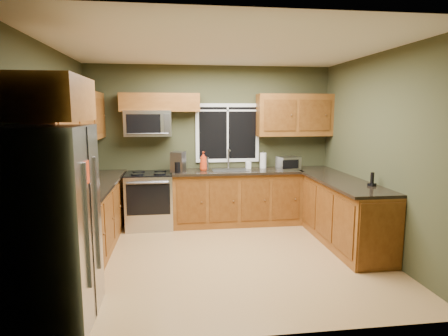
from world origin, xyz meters
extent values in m
plane|color=#A67B49|center=(0.00, 0.00, 0.00)|extent=(4.20, 4.20, 0.00)
plane|color=white|center=(0.00, 0.00, 2.70)|extent=(4.20, 4.20, 0.00)
plane|color=#383A22|center=(0.00, 1.80, 1.35)|extent=(4.20, 0.00, 4.20)
plane|color=#383A22|center=(0.00, -1.80, 1.35)|extent=(4.20, 0.00, 4.20)
plane|color=#383A22|center=(-2.10, 0.00, 1.35)|extent=(0.00, 3.60, 3.60)
plane|color=#383A22|center=(2.10, 0.00, 1.35)|extent=(0.00, 3.60, 3.60)
cube|color=white|center=(0.30, 1.79, 1.55)|extent=(1.12, 0.03, 1.02)
cube|color=black|center=(0.30, 1.78, 1.55)|extent=(1.00, 0.01, 0.90)
cube|color=white|center=(0.30, 1.77, 1.55)|extent=(0.03, 0.01, 0.90)
cube|color=white|center=(0.30, 1.77, 1.94)|extent=(1.00, 0.01, 0.03)
cube|color=brown|center=(-1.80, 0.48, 0.45)|extent=(0.60, 2.65, 0.90)
cube|color=black|center=(-1.78, 0.48, 0.92)|extent=(0.65, 2.65, 0.04)
cube|color=brown|center=(0.42, 1.50, 0.45)|extent=(2.17, 0.60, 0.90)
cube|color=black|center=(0.42, 1.48, 0.92)|extent=(2.17, 0.65, 0.04)
cube|color=brown|center=(1.80, 0.55, 0.45)|extent=(0.60, 2.50, 0.90)
cube|color=#613311|center=(1.80, -0.71, 0.45)|extent=(0.56, 0.02, 0.82)
cube|color=black|center=(1.78, 0.55, 0.92)|extent=(0.65, 2.50, 0.04)
cube|color=brown|center=(-1.94, 0.48, 1.86)|extent=(0.33, 2.65, 0.72)
cube|color=brown|center=(-0.85, 1.64, 2.07)|extent=(1.30, 0.33, 0.30)
cube|color=brown|center=(1.45, 1.64, 1.86)|extent=(1.30, 0.33, 0.72)
cube|color=brown|center=(-1.74, -1.30, 2.03)|extent=(0.72, 0.90, 0.38)
cube|color=#B7B7BC|center=(-1.74, -1.30, 0.90)|extent=(0.72, 0.90, 1.80)
cube|color=slate|center=(-1.37, -1.50, 0.95)|extent=(0.03, 0.04, 1.10)
cube|color=slate|center=(-1.37, -1.10, 0.95)|extent=(0.03, 0.04, 1.10)
cube|color=black|center=(-1.38, -1.30, 0.90)|extent=(0.01, 0.02, 1.78)
cube|color=red|center=(-1.37, -1.40, 1.40)|extent=(0.01, 0.14, 0.20)
cube|color=#B7B7BC|center=(-1.05, 1.48, 0.45)|extent=(0.76, 0.65, 0.90)
cube|color=black|center=(-1.05, 1.48, 0.91)|extent=(0.76, 0.64, 0.03)
cube|color=black|center=(-1.05, 1.15, 0.55)|extent=(0.68, 0.02, 0.50)
cylinder|color=slate|center=(-1.05, 1.12, 0.82)|extent=(0.64, 0.04, 0.04)
cylinder|color=black|center=(-1.23, 1.33, 0.93)|extent=(0.20, 0.20, 0.01)
cylinder|color=black|center=(-0.87, 1.33, 0.93)|extent=(0.20, 0.20, 0.01)
cylinder|color=black|center=(-1.23, 1.61, 0.93)|extent=(0.20, 0.20, 0.01)
cylinder|color=black|center=(-0.87, 1.61, 0.93)|extent=(0.20, 0.20, 0.01)
cube|color=#B7B7BC|center=(-1.05, 1.61, 1.73)|extent=(0.76, 0.38, 0.42)
cube|color=black|center=(-1.11, 1.42, 1.73)|extent=(0.54, 0.01, 0.30)
cube|color=slate|center=(-0.74, 1.42, 1.73)|extent=(0.10, 0.01, 0.30)
cylinder|color=slate|center=(-1.05, 1.40, 1.57)|extent=(0.66, 0.02, 0.02)
cube|color=slate|center=(0.30, 1.48, 0.94)|extent=(0.60, 0.42, 0.02)
cylinder|color=#B7B7BC|center=(0.30, 1.68, 1.11)|extent=(0.03, 0.03, 0.34)
cylinder|color=#B7B7BC|center=(0.30, 1.60, 1.27)|extent=(0.03, 0.18, 0.03)
cube|color=#B7B7BC|center=(1.30, 1.42, 1.05)|extent=(0.41, 0.34, 0.22)
cube|color=black|center=(1.30, 1.28, 1.05)|extent=(0.29, 0.08, 0.15)
cube|color=slate|center=(-0.57, 1.41, 1.11)|extent=(0.27, 0.30, 0.33)
cylinder|color=black|center=(-0.57, 1.32, 1.03)|extent=(0.15, 0.15, 0.18)
cylinder|color=#B7B7BC|center=(-0.13, 1.59, 1.05)|extent=(0.19, 0.19, 0.21)
cone|color=black|center=(-0.13, 1.59, 1.17)|extent=(0.12, 0.12, 0.06)
cylinder|color=white|center=(0.91, 1.65, 1.07)|extent=(0.12, 0.12, 0.27)
cylinder|color=slate|center=(0.91, 1.65, 1.22)|extent=(0.02, 0.02, 0.04)
imported|color=red|center=(-0.15, 1.50, 1.10)|extent=(0.15, 0.15, 0.32)
imported|color=white|center=(0.64, 1.60, 1.03)|extent=(0.09, 0.09, 0.17)
cube|color=black|center=(1.98, -0.11, 0.96)|extent=(0.11, 0.11, 0.04)
cube|color=black|center=(1.98, -0.11, 1.05)|extent=(0.05, 0.04, 0.15)
camera|label=1|loc=(-0.61, -4.71, 1.92)|focal=30.00mm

